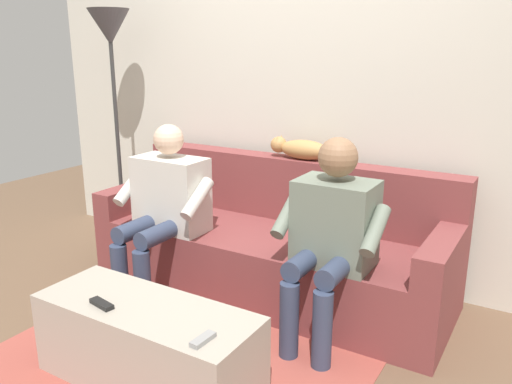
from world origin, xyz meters
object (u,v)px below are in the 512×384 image
object	(u,v)px
person_left_seated	(331,230)
remote_black	(102,304)
remote_gray	(203,340)
floor_lamp	(111,44)
couch	(272,246)
person_right_seated	(164,202)
cat_on_backrest	(301,149)
coffee_table	(148,345)

from	to	relation	value
person_left_seated	remote_black	xyz separation A→B (m)	(0.71, 0.91, -0.20)
remote_gray	floor_lamp	size ratio (longest dim) A/B	0.07
couch	remote_gray	distance (m)	1.34
person_left_seated	person_right_seated	world-z (taller)	person_left_seated
remote_black	floor_lamp	xyz separation A→B (m)	(1.25, -1.36, 1.13)
couch	person_left_seated	xyz separation A→B (m)	(-0.55, 0.36, 0.33)
couch	remote_gray	world-z (taller)	couch
remote_gray	remote_black	distance (m)	0.57
person_right_seated	remote_black	distance (m)	0.98
couch	remote_gray	xyz separation A→B (m)	(-0.40, 1.27, 0.12)
person_right_seated	remote_black	size ratio (longest dim) A/B	7.89
remote_gray	person_right_seated	bearing A→B (deg)	50.12
cat_on_backrest	remote_black	world-z (taller)	cat_on_backrest
person_left_seated	remote_gray	size ratio (longest dim) A/B	9.07
coffee_table	floor_lamp	world-z (taller)	floor_lamp
remote_black	person_right_seated	bearing A→B (deg)	-56.19
person_right_seated	floor_lamp	size ratio (longest dim) A/B	0.60
person_left_seated	remote_gray	world-z (taller)	person_left_seated
person_right_seated	cat_on_backrest	distance (m)	0.94
person_right_seated	floor_lamp	bearing A→B (deg)	-29.03
remote_black	remote_gray	bearing A→B (deg)	-169.68
cat_on_backrest	remote_black	distance (m)	1.62
coffee_table	person_left_seated	size ratio (longest dim) A/B	0.98
coffee_table	person_left_seated	xyz separation A→B (m)	(-0.55, -0.81, 0.41)
floor_lamp	remote_black	bearing A→B (deg)	132.46
person_left_seated	remote_gray	bearing A→B (deg)	80.81
coffee_table	person_left_seated	distance (m)	1.06
cat_on_backrest	coffee_table	bearing A→B (deg)	87.47
coffee_table	remote_gray	world-z (taller)	remote_gray
couch	person_right_seated	size ratio (longest dim) A/B	2.11
cat_on_backrest	remote_gray	xyz separation A→B (m)	(-0.34, 1.53, -0.48)
couch	coffee_table	world-z (taller)	couch
cat_on_backrest	floor_lamp	world-z (taller)	floor_lamp
remote_gray	floor_lamp	distance (m)	2.54
coffee_table	remote_gray	distance (m)	0.46
floor_lamp	coffee_table	bearing A→B (deg)	138.26
person_right_seated	remote_black	bearing A→B (deg)	113.36
remote_gray	remote_black	xyz separation A→B (m)	(0.57, -0.00, 0.00)
couch	cat_on_backrest	xyz separation A→B (m)	(-0.06, -0.26, 0.60)
couch	remote_gray	size ratio (longest dim) A/B	18.88
coffee_table	remote_gray	xyz separation A→B (m)	(-0.40, 0.10, 0.21)
remote_gray	remote_black	size ratio (longest dim) A/B	0.88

